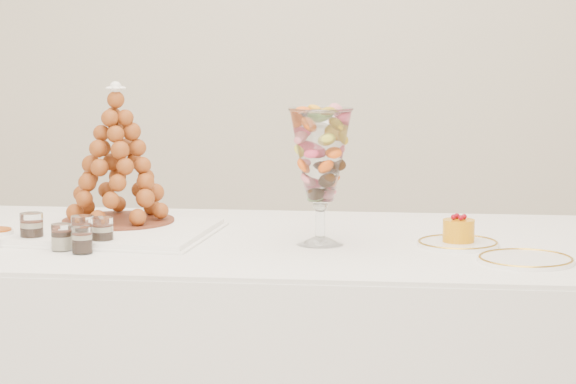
# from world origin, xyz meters

# --- Properties ---
(lace_tray) EXTENTS (0.58, 0.46, 0.02)m
(lace_tray) POSITION_xyz_m (-0.37, 0.21, 0.86)
(lace_tray) COLOR white
(lace_tray) RESTS_ON buffet_table
(macaron_vase) EXTENTS (0.15, 0.15, 0.33)m
(macaron_vase) POSITION_xyz_m (0.19, 0.14, 1.06)
(macaron_vase) COLOR white
(macaron_vase) RESTS_ON buffet_table
(cake_plate) EXTENTS (0.20, 0.20, 0.01)m
(cake_plate) POSITION_xyz_m (0.52, 0.15, 0.86)
(cake_plate) COLOR white
(cake_plate) RESTS_ON buffet_table
(spare_plate) EXTENTS (0.22, 0.22, 0.01)m
(spare_plate) POSITION_xyz_m (0.66, -0.03, 0.86)
(spare_plate) COLOR white
(spare_plate) RESTS_ON buffet_table
(verrine_a) EXTENTS (0.07, 0.07, 0.08)m
(verrine_a) POSITION_xyz_m (-0.50, 0.08, 0.89)
(verrine_a) COLOR white
(verrine_a) RESTS_ON buffet_table
(verrine_b) EXTENTS (0.06, 0.06, 0.07)m
(verrine_b) POSITION_xyz_m (-0.37, 0.06, 0.89)
(verrine_b) COLOR white
(verrine_b) RESTS_ON buffet_table
(verrine_c) EXTENTS (0.07, 0.07, 0.07)m
(verrine_c) POSITION_xyz_m (-0.32, 0.05, 0.89)
(verrine_c) COLOR white
(verrine_c) RESTS_ON buffet_table
(verrine_d) EXTENTS (0.06, 0.06, 0.06)m
(verrine_d) POSITION_xyz_m (-0.41, 0.01, 0.88)
(verrine_d) COLOR white
(verrine_d) RESTS_ON buffet_table
(verrine_e) EXTENTS (0.05, 0.05, 0.06)m
(verrine_e) POSITION_xyz_m (-0.35, -0.03, 0.88)
(verrine_e) COLOR white
(verrine_e) RESTS_ON buffet_table
(croquembouche) EXTENTS (0.29, 0.29, 0.36)m
(croquembouche) POSITION_xyz_m (-0.35, 0.31, 1.05)
(croquembouche) COLOR brown
(croquembouche) RESTS_ON lace_tray
(mousse_cake) EXTENTS (0.08, 0.08, 0.07)m
(mousse_cake) POSITION_xyz_m (0.52, 0.15, 0.89)
(mousse_cake) COLOR orange
(mousse_cake) RESTS_ON cake_plate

